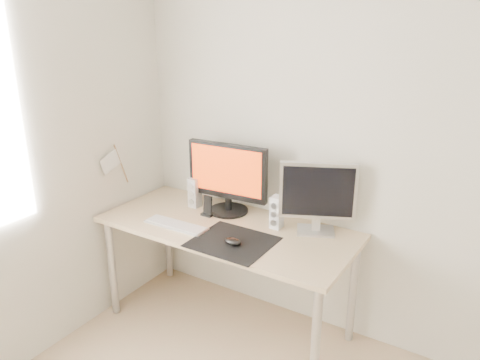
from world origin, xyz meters
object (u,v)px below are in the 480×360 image
at_px(second_monitor, 318,195).
at_px(speaker_left, 195,192).
at_px(keyboard, 176,225).
at_px(speaker_right, 277,212).
at_px(main_monitor, 228,176).
at_px(phone_dock, 208,209).
at_px(mouse, 233,241).
at_px(desk, 227,237).

height_order(second_monitor, speaker_left, second_monitor).
bearing_deg(keyboard, second_monitor, 26.25).
height_order(second_monitor, speaker_right, second_monitor).
bearing_deg(second_monitor, main_monitor, -177.56).
xyz_separation_m(speaker_left, phone_dock, (0.16, -0.08, -0.06)).
distance_m(speaker_left, keyboard, 0.34).
bearing_deg(mouse, speaker_left, 146.87).
distance_m(keyboard, phone_dock, 0.25).
bearing_deg(phone_dock, main_monitor, 54.27).
xyz_separation_m(main_monitor, phone_dock, (-0.08, -0.11, -0.21)).
bearing_deg(main_monitor, speaker_left, -171.39).
relative_size(desk, main_monitor, 2.90).
height_order(desk, speaker_right, speaker_right).
bearing_deg(second_monitor, phone_dock, -168.68).
bearing_deg(second_monitor, keyboard, -153.75).
bearing_deg(second_monitor, speaker_left, -175.80).
bearing_deg(keyboard, desk, 33.22).
xyz_separation_m(second_monitor, keyboard, (-0.77, -0.38, -0.23)).
distance_m(desk, keyboard, 0.32).
bearing_deg(main_monitor, second_monitor, 2.44).
bearing_deg(keyboard, phone_dock, 73.30).
xyz_separation_m(mouse, desk, (-0.17, 0.20, -0.10)).
relative_size(second_monitor, phone_dock, 3.22).
relative_size(mouse, speaker_right, 0.52).
height_order(second_monitor, keyboard, second_monitor).
bearing_deg(speaker_left, desk, -22.29).
bearing_deg(second_monitor, mouse, -129.21).
relative_size(main_monitor, keyboard, 1.31).
height_order(mouse, speaker_left, speaker_left).
relative_size(main_monitor, speaker_left, 2.70).
distance_m(second_monitor, speaker_right, 0.28).
relative_size(desk, speaker_right, 7.82).
xyz_separation_m(mouse, second_monitor, (0.33, 0.41, 0.22)).
bearing_deg(speaker_right, keyboard, -150.11).
height_order(speaker_left, keyboard, speaker_left).
bearing_deg(keyboard, speaker_right, 29.89).
height_order(mouse, phone_dock, phone_dock).
bearing_deg(desk, keyboard, -146.78).
bearing_deg(desk, speaker_left, 157.71).
bearing_deg(mouse, desk, 131.20).
distance_m(desk, speaker_right, 0.36).
relative_size(speaker_right, phone_dock, 1.51).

